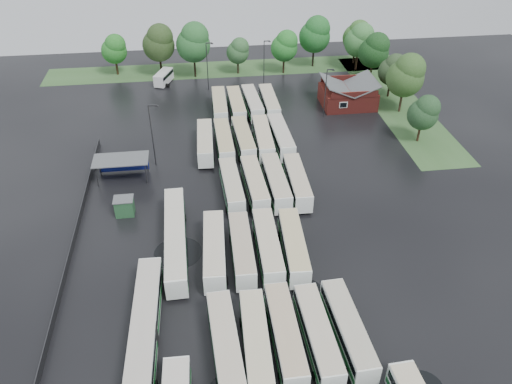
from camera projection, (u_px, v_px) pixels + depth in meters
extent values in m
plane|color=black|center=(252.00, 266.00, 60.83)|extent=(160.00, 160.00, 0.00)
cube|color=maroon|center=(348.00, 97.00, 97.08)|extent=(10.00, 8.00, 3.40)
cube|color=#4C4F51|center=(336.00, 85.00, 95.33)|extent=(5.07, 8.60, 2.19)
cube|color=#4C4F51|center=(362.00, 84.00, 95.85)|extent=(5.07, 8.60, 2.19)
cube|color=maroon|center=(355.00, 95.00, 92.57)|extent=(9.00, 0.20, 1.20)
cube|color=silver|center=(343.00, 105.00, 93.42)|extent=(1.60, 0.12, 1.20)
cylinder|color=#2D2D30|center=(97.00, 177.00, 73.88)|extent=(0.16, 0.16, 3.40)
cylinder|color=#2D2D30|center=(146.00, 174.00, 74.64)|extent=(0.16, 0.16, 3.40)
cylinder|color=#2D2D30|center=(99.00, 166.00, 76.47)|extent=(0.16, 0.16, 3.40)
cylinder|color=#2D2D30|center=(147.00, 162.00, 77.23)|extent=(0.16, 0.16, 3.40)
cube|color=#4C4F51|center=(121.00, 159.00, 74.52)|extent=(8.20, 4.20, 0.15)
cube|color=navy|center=(124.00, 164.00, 77.15)|extent=(7.60, 0.08, 2.60)
cube|color=#214D2B|center=(125.00, 207.00, 68.62)|extent=(2.50, 2.00, 2.50)
cube|color=#4C4F51|center=(123.00, 199.00, 67.87)|extent=(2.70, 2.20, 0.12)
cube|color=#34592A|center=(226.00, 69.00, 113.59)|extent=(80.00, 10.00, 0.01)
cube|color=#34592A|center=(395.00, 102.00, 99.11)|extent=(10.00, 50.00, 0.01)
cube|color=#2D2D30|center=(75.00, 235.00, 64.63)|extent=(0.10, 50.00, 1.20)
cube|color=white|center=(225.00, 345.00, 49.11)|extent=(3.08, 12.01, 2.73)
cube|color=black|center=(225.00, 341.00, 48.80)|extent=(3.12, 11.54, 0.87)
cube|color=#165323|center=(226.00, 349.00, 49.46)|extent=(3.12, 11.78, 0.60)
cube|color=#BAAD94|center=(225.00, 335.00, 48.30)|extent=(2.97, 11.65, 0.12)
cylinder|color=black|center=(223.00, 324.00, 52.99)|extent=(2.53, 0.95, 0.95)
cube|color=white|center=(256.00, 342.00, 49.38)|extent=(2.82, 11.79, 2.69)
cube|color=black|center=(256.00, 339.00, 49.07)|extent=(2.87, 11.33, 0.86)
cube|color=#0E541B|center=(256.00, 346.00, 49.72)|extent=(2.86, 11.56, 0.59)
cube|color=#C4B894|center=(256.00, 333.00, 48.58)|extent=(2.71, 11.44, 0.12)
cylinder|color=black|center=(261.00, 384.00, 47.11)|extent=(2.49, 0.94, 0.94)
cylinder|color=black|center=(251.00, 322.00, 53.20)|extent=(2.49, 0.94, 0.94)
cube|color=white|center=(285.00, 335.00, 50.09)|extent=(2.54, 11.91, 2.73)
cube|color=black|center=(285.00, 331.00, 49.78)|extent=(2.60, 11.44, 0.87)
cube|color=#0C5E21|center=(285.00, 339.00, 50.44)|extent=(2.59, 11.68, 0.60)
cube|color=tan|center=(285.00, 326.00, 49.28)|extent=(2.44, 11.56, 0.12)
cylinder|color=black|center=(292.00, 376.00, 47.79)|extent=(2.53, 0.95, 0.95)
cylinder|color=black|center=(278.00, 315.00, 53.97)|extent=(2.53, 0.95, 0.95)
cube|color=white|center=(317.00, 335.00, 50.16)|extent=(2.75, 11.69, 2.66)
cube|color=black|center=(318.00, 331.00, 49.86)|extent=(2.79, 11.22, 0.85)
cube|color=#0D571F|center=(317.00, 338.00, 50.50)|extent=(2.79, 11.46, 0.59)
cube|color=#BCAF95|center=(318.00, 326.00, 49.37)|extent=(2.64, 11.34, 0.12)
cylinder|color=black|center=(325.00, 375.00, 47.91)|extent=(2.47, 0.93, 0.93)
cylinder|color=black|center=(309.00, 315.00, 53.95)|extent=(2.47, 0.93, 0.93)
cube|color=white|center=(348.00, 329.00, 50.70)|extent=(2.97, 11.77, 2.67)
cube|color=black|center=(348.00, 326.00, 50.39)|extent=(3.00, 11.30, 0.86)
cube|color=#0A5019|center=(347.00, 333.00, 51.04)|extent=(3.00, 11.53, 0.59)
cube|color=#ADA791|center=(349.00, 320.00, 49.90)|extent=(2.85, 11.41, 0.12)
cylinder|color=black|center=(357.00, 369.00, 48.44)|extent=(2.48, 0.93, 0.93)
cylinder|color=black|center=(337.00, 310.00, 54.50)|extent=(2.48, 0.93, 0.93)
cube|color=white|center=(214.00, 250.00, 60.45)|extent=(3.11, 12.26, 2.78)
cube|color=black|center=(214.00, 247.00, 60.13)|extent=(3.15, 11.77, 0.89)
cube|color=#0B511C|center=(215.00, 254.00, 60.81)|extent=(3.15, 12.02, 0.61)
cube|color=beige|center=(214.00, 241.00, 59.62)|extent=(2.99, 11.89, 0.12)
cylinder|color=black|center=(217.00, 281.00, 58.10)|extent=(2.58, 0.97, 0.97)
cylinder|color=black|center=(213.00, 238.00, 64.41)|extent=(2.58, 0.97, 0.97)
cube|color=white|center=(242.00, 249.00, 60.66)|extent=(2.57, 11.64, 2.66)
cube|color=black|center=(242.00, 246.00, 60.35)|extent=(2.62, 11.18, 0.85)
cube|color=#0F531C|center=(242.00, 253.00, 61.00)|extent=(2.61, 11.41, 0.59)
cube|color=tan|center=(242.00, 241.00, 59.87)|extent=(2.47, 11.29, 0.12)
cylinder|color=black|center=(245.00, 279.00, 58.41)|extent=(2.47, 0.93, 0.93)
cylinder|color=black|center=(239.00, 238.00, 64.44)|extent=(2.47, 0.93, 0.93)
cube|color=white|center=(268.00, 247.00, 60.98)|extent=(2.67, 12.05, 2.75)
cube|color=black|center=(268.00, 243.00, 60.66)|extent=(2.72, 11.57, 0.88)
cube|color=#055917|center=(268.00, 250.00, 61.33)|extent=(2.71, 11.81, 0.61)
cube|color=#C3B596|center=(268.00, 238.00, 60.16)|extent=(2.56, 11.69, 0.12)
cylinder|color=black|center=(272.00, 277.00, 58.65)|extent=(2.55, 0.96, 0.96)
cylinder|color=black|center=(263.00, 235.00, 64.89)|extent=(2.55, 0.96, 0.96)
cube|color=white|center=(293.00, 246.00, 61.08)|extent=(3.08, 12.01, 2.73)
cube|color=black|center=(294.00, 243.00, 60.77)|extent=(3.12, 11.54, 0.87)
cube|color=#0C561C|center=(293.00, 250.00, 61.43)|extent=(3.12, 11.77, 0.60)
cube|color=tan|center=(294.00, 237.00, 60.27)|extent=(2.97, 11.65, 0.12)
cylinder|color=black|center=(299.00, 276.00, 58.78)|extent=(2.53, 0.95, 0.95)
cylinder|color=black|center=(287.00, 235.00, 64.95)|extent=(2.53, 0.95, 0.95)
cube|color=white|center=(232.00, 186.00, 71.82)|extent=(2.89, 11.67, 2.65)
cube|color=black|center=(232.00, 183.00, 71.52)|extent=(2.92, 11.21, 0.85)
cube|color=#0A501E|center=(232.00, 189.00, 72.16)|extent=(2.92, 11.44, 0.58)
cube|color=#BAB095|center=(231.00, 178.00, 71.03)|extent=(2.77, 11.32, 0.12)
cylinder|color=black|center=(234.00, 209.00, 69.58)|extent=(2.46, 0.93, 0.93)
cylinder|color=black|center=(230.00, 180.00, 75.59)|extent=(2.46, 0.93, 0.93)
cube|color=white|center=(255.00, 184.00, 72.16)|extent=(2.94, 11.94, 2.71)
cube|color=black|center=(255.00, 181.00, 71.85)|extent=(2.98, 11.46, 0.87)
cube|color=#0E4D1C|center=(255.00, 188.00, 72.51)|extent=(2.98, 11.70, 0.60)
cube|color=#BFAF8C|center=(255.00, 176.00, 71.35)|extent=(2.83, 11.58, 0.12)
cylinder|color=black|center=(258.00, 207.00, 69.87)|extent=(2.52, 0.95, 0.95)
cylinder|color=black|center=(251.00, 178.00, 76.02)|extent=(2.52, 0.95, 0.95)
cube|color=white|center=(276.00, 182.00, 72.49)|extent=(2.79, 12.15, 2.77)
cube|color=black|center=(276.00, 179.00, 72.17)|extent=(2.84, 11.67, 0.89)
cube|color=#104C1E|center=(276.00, 186.00, 72.84)|extent=(2.83, 11.91, 0.61)
cube|color=#B7AB8F|center=(276.00, 174.00, 71.66)|extent=(2.68, 11.78, 0.12)
cylinder|color=black|center=(280.00, 206.00, 70.15)|extent=(2.57, 0.97, 0.97)
cylinder|color=black|center=(271.00, 176.00, 76.43)|extent=(2.57, 0.97, 0.97)
cube|color=white|center=(297.00, 182.00, 72.69)|extent=(2.68, 11.79, 2.69)
cube|color=black|center=(297.00, 179.00, 72.38)|extent=(2.73, 11.33, 0.86)
cube|color=#0C581D|center=(297.00, 185.00, 73.03)|extent=(2.73, 11.56, 0.59)
cube|color=#BAAA8F|center=(297.00, 174.00, 71.88)|extent=(2.58, 11.44, 0.12)
cylinder|color=black|center=(302.00, 204.00, 70.41)|extent=(2.50, 0.94, 0.94)
cylinder|color=black|center=(292.00, 176.00, 76.51)|extent=(2.50, 0.94, 0.94)
cube|color=white|center=(205.00, 142.00, 82.18)|extent=(2.82, 11.85, 2.70)
cube|color=black|center=(205.00, 140.00, 81.87)|extent=(2.87, 11.38, 0.86)
cube|color=#0C5D1C|center=(205.00, 146.00, 82.52)|extent=(2.86, 11.62, 0.59)
cube|color=#BBB195|center=(205.00, 135.00, 81.37)|extent=(2.71, 11.49, 0.12)
cylinder|color=black|center=(207.00, 161.00, 79.90)|extent=(2.50, 0.94, 0.94)
cylinder|color=black|center=(205.00, 139.00, 86.01)|extent=(2.50, 0.94, 0.94)
cube|color=white|center=(224.00, 142.00, 82.42)|extent=(2.66, 11.84, 2.70)
cube|color=black|center=(224.00, 139.00, 82.11)|extent=(2.71, 11.36, 0.87)
cube|color=#075C17|center=(224.00, 145.00, 82.76)|extent=(2.70, 11.60, 0.59)
cube|color=tan|center=(224.00, 134.00, 81.61)|extent=(2.55, 11.48, 0.12)
cylinder|color=black|center=(226.00, 160.00, 80.13)|extent=(2.51, 0.94, 0.94)
cylinder|color=black|center=(223.00, 138.00, 86.26)|extent=(2.51, 0.94, 0.94)
cube|color=white|center=(243.00, 139.00, 83.06)|extent=(2.99, 11.92, 2.71)
cube|color=black|center=(243.00, 136.00, 82.75)|extent=(3.03, 11.46, 0.87)
cube|color=#12541F|center=(243.00, 142.00, 83.41)|extent=(3.03, 11.69, 0.60)
cube|color=tan|center=(243.00, 132.00, 82.26)|extent=(2.88, 11.57, 0.12)
cylinder|color=black|center=(246.00, 158.00, 80.77)|extent=(2.51, 0.95, 0.95)
cylinder|color=black|center=(241.00, 136.00, 86.91)|extent=(2.51, 0.95, 0.95)
cube|color=white|center=(263.00, 138.00, 83.22)|extent=(2.80, 12.12, 2.76)
cube|color=black|center=(263.00, 135.00, 82.90)|extent=(2.85, 11.64, 0.88)
cube|color=#1B5F2C|center=(263.00, 142.00, 83.57)|extent=(2.84, 11.88, 0.61)
cube|color=#C7B591|center=(263.00, 131.00, 82.40)|extent=(2.69, 11.76, 0.12)
cylinder|color=black|center=(266.00, 157.00, 80.89)|extent=(2.56, 0.97, 0.97)
cylinder|color=black|center=(260.00, 135.00, 87.15)|extent=(2.56, 0.97, 0.97)
cube|color=white|center=(281.00, 137.00, 83.60)|extent=(2.86, 12.19, 2.78)
cube|color=black|center=(281.00, 134.00, 83.28)|extent=(2.91, 11.71, 0.89)
cube|color=#185E2C|center=(281.00, 140.00, 83.95)|extent=(2.90, 11.95, 0.61)
cube|color=#BAB1A1|center=(281.00, 129.00, 82.77)|extent=(2.75, 11.83, 0.12)
cylinder|color=black|center=(285.00, 156.00, 81.25)|extent=(2.58, 0.97, 0.97)
cylinder|color=black|center=(277.00, 133.00, 87.55)|extent=(2.58, 0.97, 0.97)
cube|color=white|center=(220.00, 106.00, 93.62)|extent=(2.68, 11.88, 2.71)
cube|color=black|center=(219.00, 103.00, 93.31)|extent=(2.73, 11.40, 0.87)
cube|color=#115D25|center=(220.00, 109.00, 93.97)|extent=(2.73, 11.64, 0.60)
cube|color=tan|center=(219.00, 99.00, 92.81)|extent=(2.58, 11.52, 0.12)
cylinder|color=black|center=(221.00, 121.00, 91.33)|extent=(2.51, 0.95, 0.95)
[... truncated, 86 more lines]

